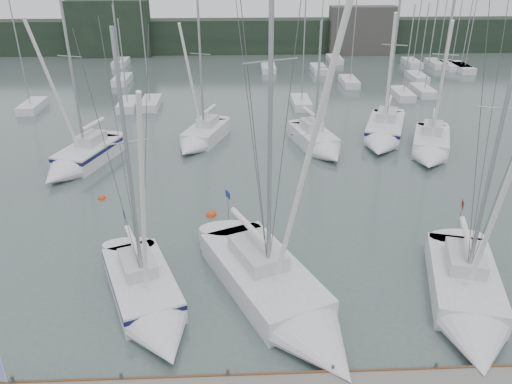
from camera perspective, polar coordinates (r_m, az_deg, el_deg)
The scene contains 16 objects.
ground at distance 23.44m, azimuth 1.91°, elevation -13.53°, with size 160.00×160.00×0.00m, color #485855.
far_treeline at distance 80.93m, azimuth -1.42°, elevation 17.38°, with size 90.00×4.00×5.00m, color black.
far_building_left at distance 80.86m, azimuth -16.43°, elevation 17.45°, with size 12.00×3.00×8.00m, color black.
far_building_right at distance 81.17m, azimuth 12.05°, elevation 17.59°, with size 10.00×3.00×7.00m, color #3E3B39.
mast_forest at distance 63.93m, azimuth 7.09°, elevation 12.95°, with size 52.87×26.41×14.86m.
sailboat_near_left at distance 23.46m, azimuth -12.05°, elevation -12.40°, with size 5.62×8.80×13.33m.
sailboat_near_center at distance 22.85m, azimuth 3.67°, elevation -12.82°, with size 7.62×11.58×18.77m.
sailboat_near_right at distance 24.71m, azimuth 23.18°, elevation -11.96°, with size 5.35×9.73×15.65m.
sailboat_mid_a at distance 39.52m, azimuth -19.68°, elevation 3.42°, with size 5.19×8.57×13.54m.
sailboat_mid_b at distance 42.07m, azimuth -6.50°, elevation 6.05°, with size 4.79×7.69×12.26m.
sailboat_mid_c at distance 40.91m, azimuth 7.30°, elevation 5.44°, with size 4.25×7.86×10.85m.
sailboat_mid_d at distance 43.93m, azimuth 14.35°, elevation 6.39°, with size 6.00×9.83×13.16m.
sailboat_mid_e at distance 41.96m, azimuth 19.31°, elevation 4.71°, with size 5.44×8.50×12.89m.
buoy_a at distance 31.13m, azimuth -5.13°, elevation -2.64°, with size 0.64×0.64×0.64m, color red.
buoy_c at distance 34.57m, azimuth -17.21°, elevation -0.70°, with size 0.51×0.51×0.51m, color red.
seagull at distance 21.64m, azimuth 5.35°, elevation 6.64°, with size 0.93×0.42×0.18m.
Camera 1 is at (-1.53, -17.95, 14.99)m, focal length 35.00 mm.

